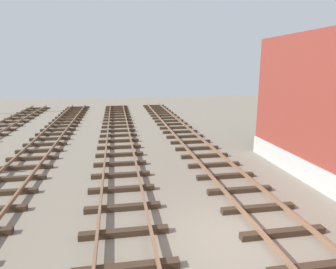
% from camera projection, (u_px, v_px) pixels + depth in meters
% --- Properties ---
extents(ground_plane, '(80.00, 80.00, 0.00)m').
position_uv_depth(ground_plane, '(236.00, 241.00, 8.18)').
color(ground_plane, slate).
extents(track_near_building, '(2.50, 59.09, 0.32)m').
position_uv_depth(track_near_building, '(283.00, 232.00, 8.38)').
color(track_near_building, '#38281C').
rests_on(track_near_building, ground).
extents(track_centre, '(2.50, 59.09, 0.32)m').
position_uv_depth(track_centre, '(125.00, 247.00, 7.65)').
color(track_centre, '#38281C').
rests_on(track_centre, ground).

